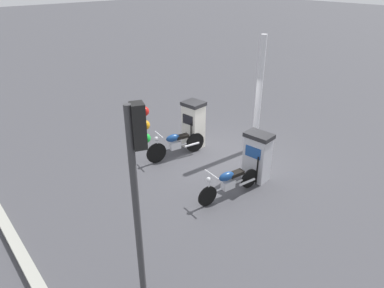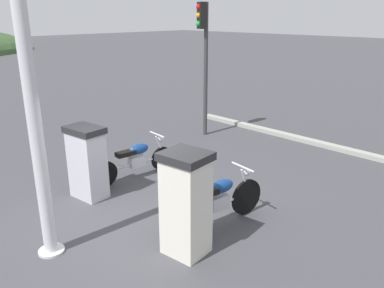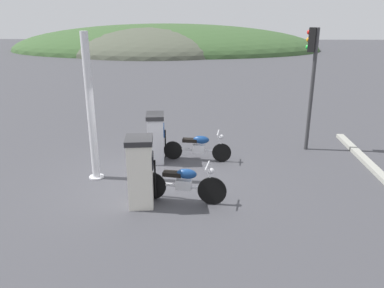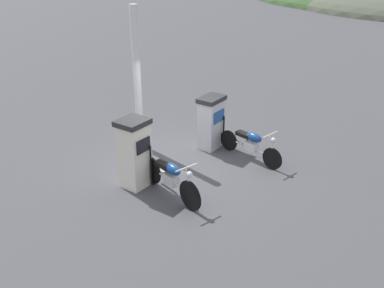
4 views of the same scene
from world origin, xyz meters
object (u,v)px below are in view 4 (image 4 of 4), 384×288
(motorcycle_near_pump, at_px, (171,177))
(canopy_support_pole, at_px, (138,83))
(fuel_pump_near, at_px, (134,153))
(fuel_pump_far, at_px, (211,122))
(motorcycle_far_pump, at_px, (251,144))

(motorcycle_near_pump, relative_size, canopy_support_pole, 0.55)
(fuel_pump_near, relative_size, canopy_support_pole, 0.43)
(fuel_pump_far, bearing_deg, motorcycle_near_pump, -69.74)
(canopy_support_pole, bearing_deg, motorcycle_near_pump, -28.12)
(fuel_pump_near, height_order, fuel_pump_far, fuel_pump_near)
(motorcycle_near_pump, distance_m, canopy_support_pole, 3.08)
(fuel_pump_near, relative_size, motorcycle_far_pump, 0.80)
(motorcycle_far_pump, bearing_deg, canopy_support_pole, -153.44)
(fuel_pump_near, bearing_deg, fuel_pump_far, 90.00)
(fuel_pump_far, distance_m, motorcycle_far_pump, 1.30)
(fuel_pump_near, distance_m, fuel_pump_far, 2.78)
(motorcycle_near_pump, bearing_deg, canopy_support_pole, 151.88)
(motorcycle_near_pump, height_order, canopy_support_pole, canopy_support_pole)
(fuel_pump_far, distance_m, canopy_support_pole, 2.25)
(fuel_pump_far, bearing_deg, motorcycle_far_pump, 4.24)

